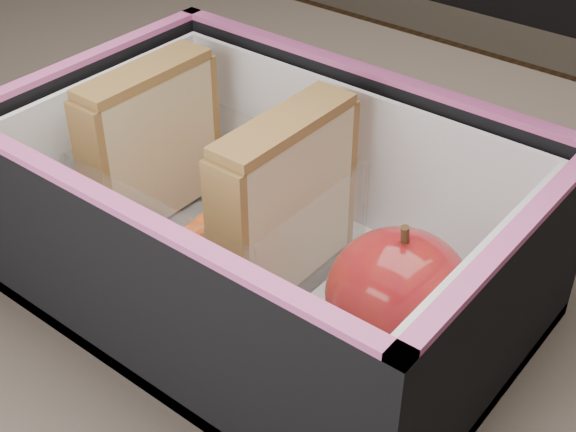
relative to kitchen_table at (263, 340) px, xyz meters
name	(u,v)px	position (x,y,z in m)	size (l,w,h in m)	color
kitchen_table	(263,340)	(0.00, 0.00, 0.00)	(1.20, 0.80, 0.75)	brown
lunch_bag	(272,206)	(0.04, -0.03, 0.16)	(0.32, 0.36, 0.27)	black
plastic_tub	(216,202)	(-0.02, -0.03, 0.14)	(0.16, 0.12, 0.07)	white
sandwich_left	(151,143)	(-0.07, -0.03, 0.16)	(0.03, 0.10, 0.11)	#CFB981
sandwich_right	(285,202)	(0.04, -0.03, 0.17)	(0.03, 0.10, 0.12)	#CFB981
carrot_sticks	(228,218)	(-0.01, -0.02, 0.13)	(0.04, 0.14, 0.03)	#EE3B01
paper_napkin	(390,340)	(0.13, -0.04, 0.11)	(0.07, 0.08, 0.01)	white
red_apple	(399,296)	(0.14, -0.04, 0.15)	(0.09, 0.09, 0.09)	maroon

